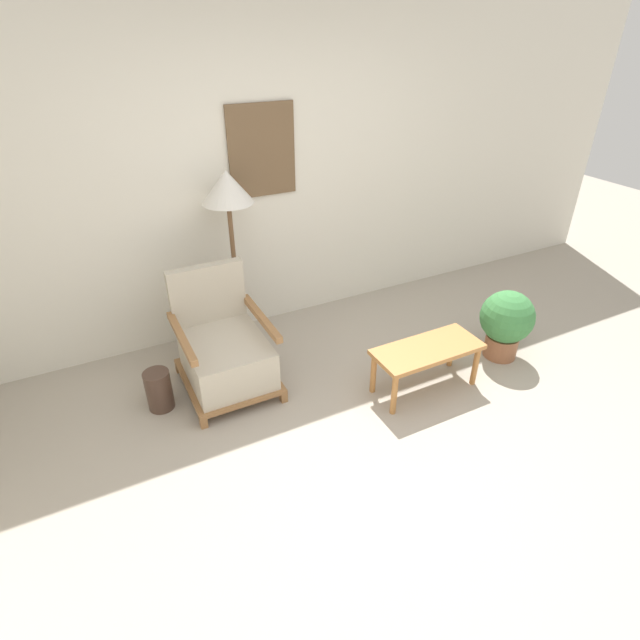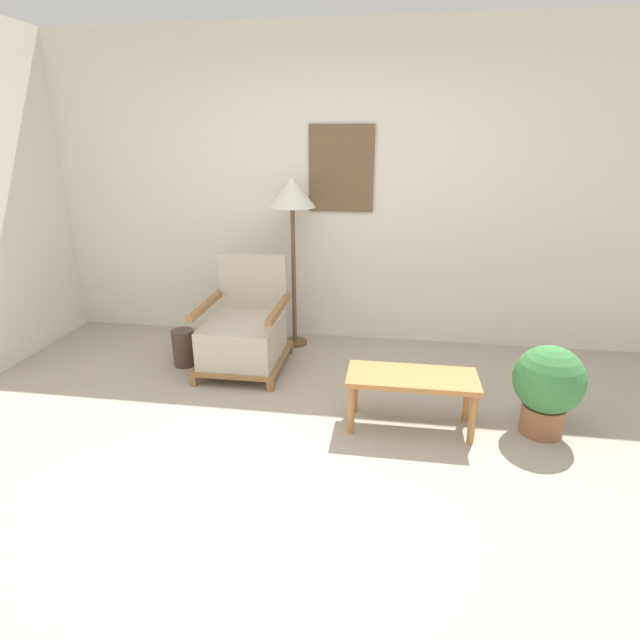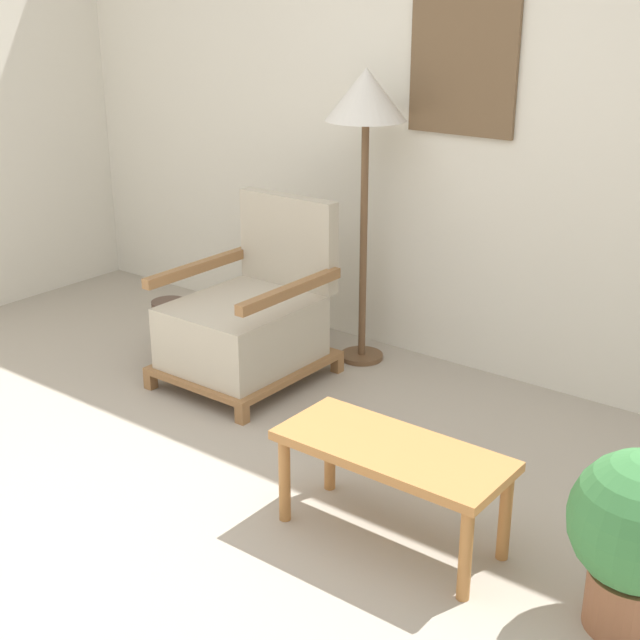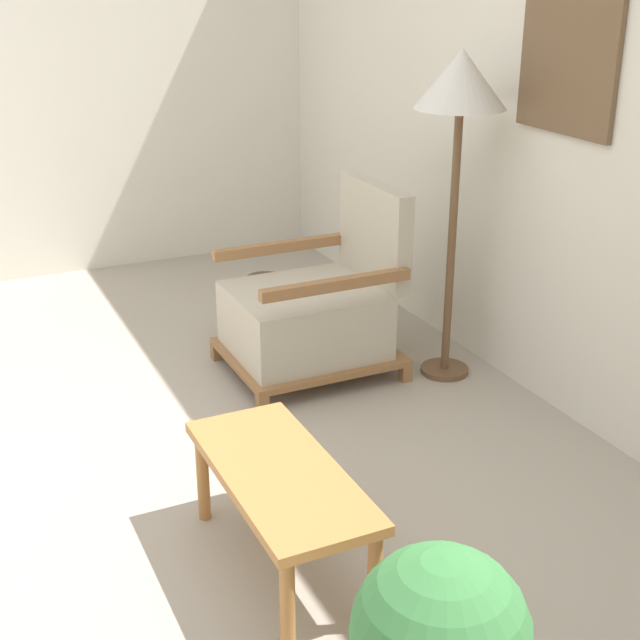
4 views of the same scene
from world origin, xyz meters
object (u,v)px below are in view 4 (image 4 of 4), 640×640
object	(u,v)px
coffee_table	(280,484)
vase	(265,305)
armchair	(314,310)
floor_lamp	(460,96)

from	to	relation	value
coffee_table	vase	distance (m)	1.98
armchair	vase	size ratio (longest dim) A/B	2.84
armchair	coffee_table	size ratio (longest dim) A/B	1.06
armchair	coffee_table	distance (m)	1.52
armchair	vase	world-z (taller)	armchair
vase	floor_lamp	bearing A→B (deg)	35.70
armchair	vase	bearing A→B (deg)	-175.10
coffee_table	vase	xyz separation A→B (m)	(-1.85, 0.69, -0.16)
armchair	floor_lamp	xyz separation A→B (m)	(0.30, 0.55, 1.00)
armchair	floor_lamp	size ratio (longest dim) A/B	0.59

